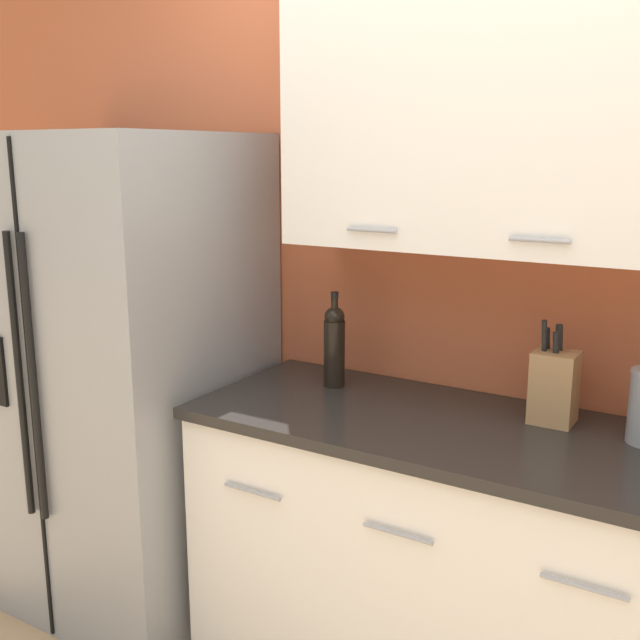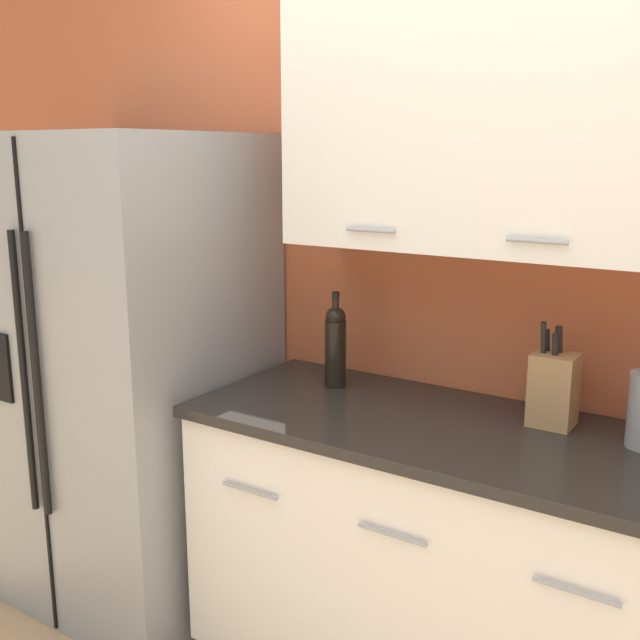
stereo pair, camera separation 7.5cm
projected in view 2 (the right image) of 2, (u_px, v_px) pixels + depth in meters
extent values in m
cube|color=#BC5B38|center=(517.00, 275.00, 2.33)|extent=(10.00, 0.05, 2.60)
cube|color=white|center=(567.00, 82.00, 1.96)|extent=(1.63, 0.32, 0.93)
cylinder|color=#99999E|center=(370.00, 230.00, 2.17)|extent=(0.16, 0.01, 0.01)
cylinder|color=#99999E|center=(537.00, 241.00, 1.91)|extent=(0.16, 0.01, 0.01)
cube|color=white|center=(516.00, 579.00, 2.13)|extent=(1.97, 0.62, 0.78)
cube|color=black|center=(524.00, 446.00, 2.04)|extent=(1.99, 0.64, 0.03)
cylinder|color=#99999E|center=(250.00, 491.00, 2.21)|extent=(0.20, 0.01, 0.01)
cylinder|color=#99999E|center=(391.00, 535.00, 1.95)|extent=(0.20, 0.01, 0.01)
cylinder|color=#99999E|center=(576.00, 592.00, 1.70)|extent=(0.20, 0.01, 0.01)
cube|color=gray|center=(126.00, 372.00, 2.79)|extent=(0.92, 0.77, 1.74)
cube|color=black|center=(36.00, 401.00, 2.48)|extent=(0.01, 0.01, 1.70)
cylinder|color=black|center=(24.00, 375.00, 2.46)|extent=(0.02, 0.02, 0.96)
cylinder|color=black|center=(37.00, 378.00, 2.43)|extent=(0.02, 0.02, 0.96)
cube|color=#A87A4C|center=(554.00, 390.00, 2.13)|extent=(0.12, 0.11, 0.21)
cylinder|color=black|center=(547.00, 340.00, 2.13)|extent=(0.02, 0.03, 0.07)
cylinder|color=black|center=(544.00, 337.00, 2.10)|extent=(0.02, 0.03, 0.09)
cylinder|color=black|center=(559.00, 339.00, 2.11)|extent=(0.02, 0.04, 0.08)
cylinder|color=black|center=(555.00, 345.00, 2.08)|extent=(0.02, 0.03, 0.06)
cylinder|color=black|center=(335.00, 354.00, 2.48)|extent=(0.07, 0.07, 0.22)
sphere|color=black|center=(336.00, 317.00, 2.45)|extent=(0.07, 0.07, 0.07)
cylinder|color=black|center=(336.00, 309.00, 2.45)|extent=(0.02, 0.02, 0.08)
cylinder|color=black|center=(336.00, 295.00, 2.44)|extent=(0.03, 0.03, 0.02)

